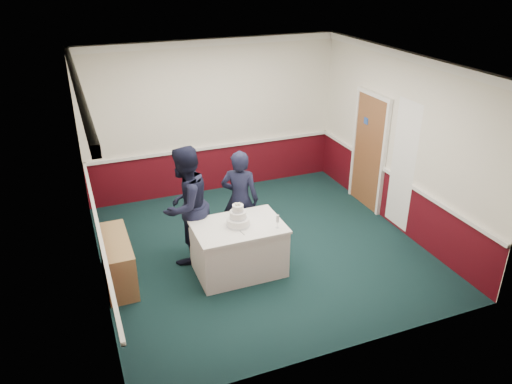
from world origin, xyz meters
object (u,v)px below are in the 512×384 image
object	(u,v)px
sideboard	(118,261)
cake_table	(239,248)
cake_knife	(241,232)
wedding_cake	(238,219)
person_man	(186,206)
person_woman	(240,199)
champagne_flute	(277,219)

from	to	relation	value
sideboard	cake_table	bearing A→B (deg)	-12.66
sideboard	cake_knife	bearing A→B (deg)	-19.12
wedding_cake	cake_table	bearing A→B (deg)	-90.00
cake_table	wedding_cake	distance (m)	0.50
wedding_cake	cake_knife	xyz separation A→B (m)	(-0.03, -0.20, -0.11)
person_man	person_woman	distance (m)	0.92
cake_knife	cake_table	bearing A→B (deg)	73.59
cake_table	cake_knife	world-z (taller)	cake_knife
person_man	person_woman	world-z (taller)	person_man
cake_table	person_woman	world-z (taller)	person_woman
cake_knife	person_woman	distance (m)	0.97
cake_knife	person_man	bearing A→B (deg)	117.98
person_woman	sideboard	bearing A→B (deg)	38.97
wedding_cake	person_woman	world-z (taller)	person_woman
cake_table	cake_knife	bearing A→B (deg)	-98.53
sideboard	person_man	size ratio (longest dim) A/B	0.64
wedding_cake	champagne_flute	world-z (taller)	wedding_cake
cake_table	wedding_cake	size ratio (longest dim) A/B	3.63
cake_table	wedding_cake	world-z (taller)	wedding_cake
sideboard	champagne_flute	size ratio (longest dim) A/B	5.85
wedding_cake	champagne_flute	distance (m)	0.57
sideboard	champagne_flute	xyz separation A→B (m)	(2.23, -0.67, 0.58)
cake_knife	person_woman	xyz separation A→B (m)	(0.31, 0.91, 0.04)
cake_knife	sideboard	bearing A→B (deg)	153.01
cake_table	champagne_flute	xyz separation A→B (m)	(0.50, -0.28, 0.53)
person_man	champagne_flute	bearing A→B (deg)	102.24
sideboard	cake_knife	world-z (taller)	cake_knife
wedding_cake	person_man	distance (m)	0.88
person_woman	cake_knife	bearing A→B (deg)	100.78
sideboard	person_woman	world-z (taller)	person_woman
sideboard	person_woman	xyz separation A→B (m)	(2.01, 0.32, 0.48)
sideboard	champagne_flute	bearing A→B (deg)	-16.70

